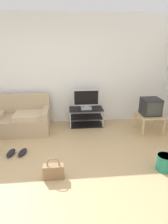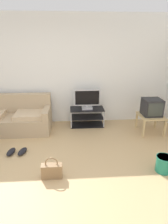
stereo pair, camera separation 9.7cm
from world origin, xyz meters
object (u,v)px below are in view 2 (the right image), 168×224
(couch, at_px, (11,118))
(sneakers_pair, at_px, (17,152))
(tv_stand, at_px, (87,117))
(handbag, at_px, (52,170))
(side_table, at_px, (151,118))
(flat_tv, at_px, (87,99))
(crt_tv, at_px, (152,107))
(cleaning_bucket, at_px, (164,163))

(couch, xyz_separation_m, sneakers_pair, (0.38, -1.09, -0.27))
(tv_stand, height_order, handbag, tv_stand)
(side_table, bearing_deg, couch, 173.99)
(flat_tv, distance_m, side_table, 1.58)
(crt_tv, height_order, handbag, crt_tv)
(flat_tv, bearing_deg, handbag, -110.11)
(tv_stand, bearing_deg, crt_tv, -19.03)
(sneakers_pair, bearing_deg, cleaning_bucket, -15.29)
(couch, distance_m, sneakers_pair, 1.19)
(flat_tv, distance_m, handbag, 2.19)
(tv_stand, height_order, side_table, tv_stand)
(tv_stand, relative_size, handbag, 2.32)
(handbag, height_order, cleaning_bucket, handbag)
(side_table, xyz_separation_m, crt_tv, (0.00, 0.02, 0.26))
(side_table, relative_size, cleaning_bucket, 2.00)
(flat_tv, height_order, sneakers_pair, flat_tv)
(cleaning_bucket, relative_size, sneakers_pair, 0.69)
(sneakers_pair, bearing_deg, couch, 109.00)
(couch, height_order, tv_stand, couch)
(side_table, height_order, cleaning_bucket, side_table)
(flat_tv, relative_size, side_table, 1.18)
(tv_stand, bearing_deg, handbag, -109.91)
(flat_tv, relative_size, handbag, 1.77)
(tv_stand, xyz_separation_m, sneakers_pair, (-1.47, -1.27, -0.18))
(crt_tv, relative_size, cleaning_bucket, 1.49)
(tv_stand, relative_size, crt_tv, 2.07)
(flat_tv, bearing_deg, crt_tv, -18.25)
(tv_stand, xyz_separation_m, side_table, (1.46, -0.52, 0.15))
(sneakers_pair, bearing_deg, crt_tv, 14.54)
(tv_stand, relative_size, side_table, 1.54)
(cleaning_bucket, bearing_deg, couch, 148.72)
(side_table, distance_m, crt_tv, 0.26)
(couch, relative_size, crt_tv, 4.55)
(flat_tv, relative_size, sneakers_pair, 1.63)
(handbag, distance_m, sneakers_pair, 1.05)
(handbag, bearing_deg, flat_tv, 69.89)
(sneakers_pair, bearing_deg, side_table, 14.25)
(couch, distance_m, crt_tv, 3.34)
(side_table, bearing_deg, handbag, -145.87)
(tv_stand, distance_m, cleaning_bucket, 2.27)
(flat_tv, xyz_separation_m, handbag, (-0.73, -1.98, -0.57))
(tv_stand, height_order, flat_tv, flat_tv)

